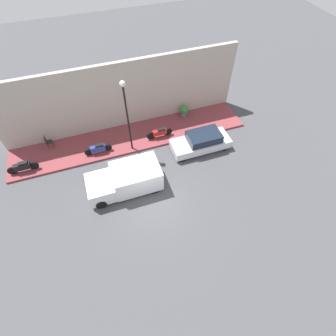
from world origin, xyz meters
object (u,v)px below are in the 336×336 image
motorcycle_blue (98,148)px  potted_plant (184,111)px  delivery_van (126,179)px  cafe_chair (48,141)px  motorcycle_black (23,167)px  motorcycle_red (160,132)px  streetlamp (126,108)px  parked_car (201,142)px

motorcycle_blue → potted_plant: 7.29m
delivery_van → cafe_chair: size_ratio=4.52×
delivery_van → motorcycle_black: size_ratio=2.31×
motorcycle_red → motorcycle_blue: motorcycle_red is taller
motorcycle_black → streetlamp: 7.87m
delivery_van → motorcycle_black: bearing=61.1°
parked_car → streetlamp: (1.44, 4.68, 3.08)m
motorcycle_blue → motorcycle_red: bearing=-88.4°
parked_car → delivery_van: (-1.67, 5.81, 0.20)m
motorcycle_blue → streetlamp: (-0.33, -2.30, 3.16)m
parked_car → potted_plant: 3.56m
motorcycle_red → potted_plant: 3.04m
motorcycle_red → cafe_chair: size_ratio=1.95×
motorcycle_red → streetlamp: (-0.46, 2.21, 3.14)m
parked_car → motorcycle_blue: 7.21m
delivery_van → cafe_chair: (5.12, 4.41, -0.13)m
delivery_van → motorcycle_red: 4.89m
motorcycle_red → streetlamp: bearing=101.7°
motorcycle_blue → streetlamp: size_ratio=0.35×
delivery_van → motorcycle_blue: (3.44, 1.17, -0.29)m
streetlamp → cafe_chair: 6.62m
parked_car → streetlamp: streetlamp is taller
delivery_van → motorcycle_blue: size_ratio=2.35×
parked_car → motorcycle_black: size_ratio=2.14×
parked_car → motorcycle_blue: (1.78, 6.99, -0.08)m
parked_car → streetlamp: bearing=72.9°
streetlamp → potted_plant: 6.04m
parked_car → motorcycle_red: size_ratio=2.15×
cafe_chair → parked_car: bearing=-108.7°
parked_car → delivery_van: size_ratio=0.93×
delivery_van → cafe_chair: bearing=40.7°
motorcycle_blue → cafe_chair: cafe_chair is taller
motorcycle_red → potted_plant: size_ratio=2.10×
streetlamp → potted_plant: (2.11, -4.76, -3.05)m
parked_car → motorcycle_red: bearing=52.5°
delivery_van → streetlamp: 4.38m
delivery_van → cafe_chair: delivery_van is taller
potted_plant → streetlamp: bearing=113.9°
potted_plant → motorcycle_red: bearing=123.0°
parked_car → motorcycle_red: (1.90, 2.47, -0.07)m
potted_plant → cafe_chair: bearing=90.6°
potted_plant → delivery_van: bearing=131.6°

